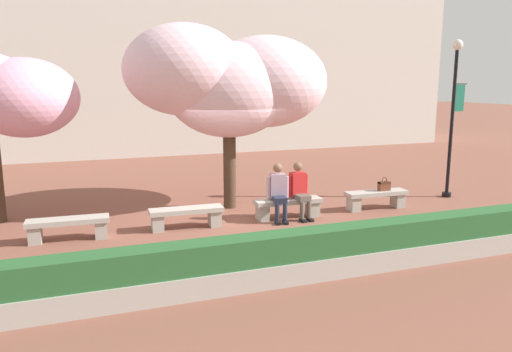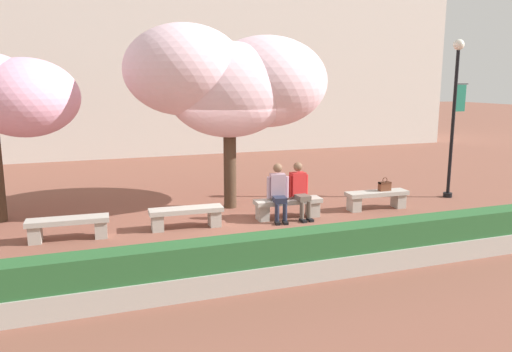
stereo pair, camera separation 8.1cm
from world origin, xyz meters
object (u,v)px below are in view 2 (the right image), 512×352
at_px(stone_bench_near_west, 186,215).
at_px(stone_bench_near_east, 377,197).
at_px(person_seated_right, 299,188).
at_px(lamp_post_with_banner, 455,105).
at_px(stone_bench_center, 288,205).
at_px(handbag, 385,186).
at_px(stone_bench_west_end, 68,226).
at_px(cherry_tree_main, 231,81).
at_px(person_seated_left, 278,190).

distance_m(stone_bench_near_west, stone_bench_near_east, 4.76).
bearing_deg(person_seated_right, lamp_post_with_banner, 6.22).
relative_size(stone_bench_near_west, lamp_post_with_banner, 0.38).
bearing_deg(stone_bench_center, handbag, 0.08).
height_order(stone_bench_near_east, lamp_post_with_banner, lamp_post_with_banner).
relative_size(stone_bench_west_end, person_seated_right, 1.24).
bearing_deg(stone_bench_west_end, stone_bench_near_west, 0.00).
height_order(stone_bench_west_end, lamp_post_with_banner, lamp_post_with_banner).
bearing_deg(stone_bench_center, lamp_post_with_banner, 5.29).
bearing_deg(stone_bench_west_end, stone_bench_center, 0.00).
bearing_deg(stone_bench_center, cherry_tree_main, 119.47).
relative_size(stone_bench_center, person_seated_right, 1.24).
height_order(stone_bench_center, handbag, handbag).
relative_size(cherry_tree_main, lamp_post_with_banner, 1.21).
bearing_deg(handbag, cherry_tree_main, 155.98).
xyz_separation_m(cherry_tree_main, lamp_post_with_banner, (5.83, -1.09, -0.61)).
bearing_deg(cherry_tree_main, stone_bench_near_east, -25.45).
height_order(stone_bench_west_end, stone_bench_near_east, same).
relative_size(handbag, lamp_post_with_banner, 0.08).
relative_size(stone_bench_near_west, person_seated_right, 1.24).
bearing_deg(lamp_post_with_banner, cherry_tree_main, 169.40).
height_order(stone_bench_west_end, person_seated_right, person_seated_right).
bearing_deg(lamp_post_with_banner, person_seated_right, -173.78).
distance_m(stone_bench_west_end, cherry_tree_main, 5.04).
xyz_separation_m(stone_bench_west_end, person_seated_right, (5.02, -0.05, 0.40)).
bearing_deg(stone_bench_near_west, stone_bench_west_end, 180.00).
bearing_deg(stone_bench_center, stone_bench_near_west, 180.00).
height_order(stone_bench_center, person_seated_left, person_seated_left).
xyz_separation_m(person_seated_right, lamp_post_with_banner, (4.70, 0.51, 1.80)).
bearing_deg(person_seated_left, cherry_tree_main, 110.83).
xyz_separation_m(stone_bench_near_east, lamp_post_with_banner, (2.57, 0.46, 2.21)).
height_order(stone_bench_west_end, stone_bench_center, same).
bearing_deg(stone_bench_near_west, handbag, 0.04).
xyz_separation_m(stone_bench_near_west, person_seated_right, (2.64, -0.05, 0.40)).
distance_m(handbag, cherry_tree_main, 4.57).
xyz_separation_m(stone_bench_near_west, lamp_post_with_banner, (7.33, 0.46, 2.21)).
xyz_separation_m(person_seated_left, cherry_tree_main, (-0.61, 1.60, 2.42)).
bearing_deg(stone_bench_near_west, lamp_post_with_banner, 3.58).
height_order(stone_bench_near_west, stone_bench_near_east, same).
bearing_deg(stone_bench_west_end, lamp_post_with_banner, 2.70).
bearing_deg(stone_bench_near_east, stone_bench_near_west, 180.00).
xyz_separation_m(stone_bench_west_end, stone_bench_near_east, (7.14, 0.00, 0.00)).
distance_m(stone_bench_west_end, person_seated_left, 4.51).
relative_size(stone_bench_center, lamp_post_with_banner, 0.38).
bearing_deg(person_seated_left, stone_bench_west_end, 179.33).
bearing_deg(person_seated_right, handbag, 1.40).
bearing_deg(person_seated_left, handbag, 1.12).
xyz_separation_m(stone_bench_center, stone_bench_near_east, (2.38, 0.00, 0.00)).
bearing_deg(stone_bench_near_east, stone_bench_west_end, 180.00).
xyz_separation_m(person_seated_right, handbag, (2.34, 0.06, -0.12)).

